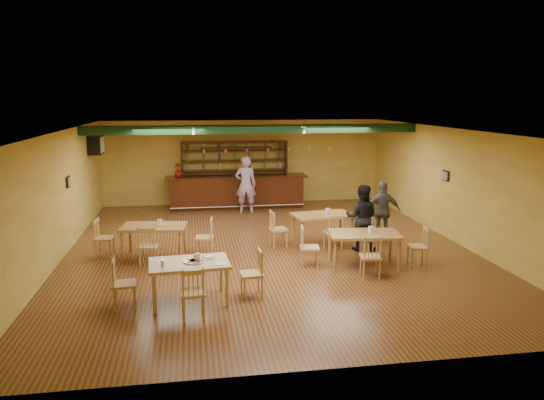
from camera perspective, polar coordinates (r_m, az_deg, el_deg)
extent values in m
plane|color=#502B17|center=(13.22, -0.37, -5.42)|extent=(12.00, 12.00, 0.00)
cube|color=#103217|center=(15.46, -1.95, 7.83)|extent=(10.00, 0.30, 0.25)
cube|color=white|center=(15.94, -8.72, 8.06)|extent=(0.05, 2.50, 0.05)
cube|color=white|center=(16.28, 2.73, 8.24)|extent=(0.05, 2.50, 0.05)
cube|color=white|center=(17.03, -18.88, 5.79)|extent=(0.34, 0.70, 0.48)
cube|color=black|center=(14.02, -21.56, 1.88)|extent=(0.04, 0.34, 0.28)
cube|color=black|center=(14.86, 18.64, 2.57)|extent=(0.04, 0.34, 0.28)
cube|color=black|center=(18.03, -3.92, 0.91)|extent=(4.88, 0.85, 1.13)
cube|color=black|center=(18.55, -4.12, 3.00)|extent=(3.77, 0.40, 2.28)
imported|color=maroon|center=(17.84, -10.34, 3.23)|extent=(0.33, 0.33, 0.46)
cube|color=olive|center=(13.77, 5.58, -3.13)|extent=(1.65, 1.12, 0.77)
cube|color=olive|center=(12.86, -12.84, -4.42)|extent=(1.63, 1.10, 0.76)
cube|color=olive|center=(11.97, 10.10, -5.42)|extent=(1.69, 1.15, 0.79)
cube|color=#C8B586|center=(9.92, -9.07, -8.92)|extent=(1.53, 1.05, 0.79)
cylinder|color=silver|center=(9.79, -8.53, -6.70)|extent=(0.47, 0.47, 0.01)
cylinder|color=#EAE5C6|center=(9.65, -11.98, -6.82)|extent=(0.08, 0.08, 0.11)
cube|color=white|center=(10.00, -7.03, -6.25)|extent=(0.24, 0.22, 0.03)
cube|color=silver|center=(9.84, -7.61, -6.53)|extent=(0.33, 0.12, 0.00)
cylinder|color=white|center=(9.61, -5.68, -7.00)|extent=(0.24, 0.24, 0.01)
imported|color=#9254B8|center=(17.17, -2.92, 1.72)|extent=(0.72, 0.50, 1.90)
imported|color=black|center=(13.14, 9.87, -1.91)|extent=(1.00, 0.90, 1.67)
imported|color=slate|center=(14.09, 12.14, -1.23)|extent=(0.99, 0.51, 1.62)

